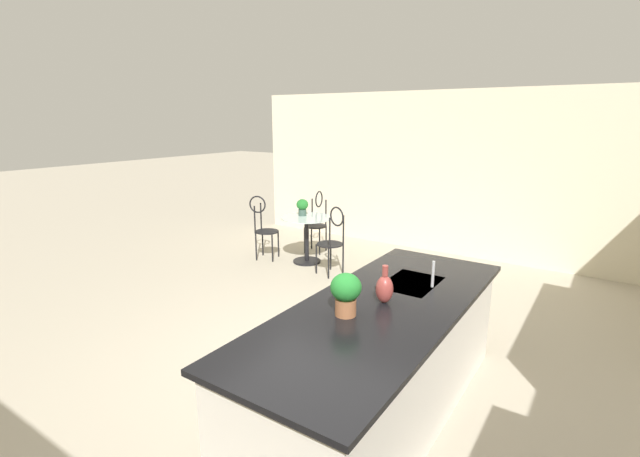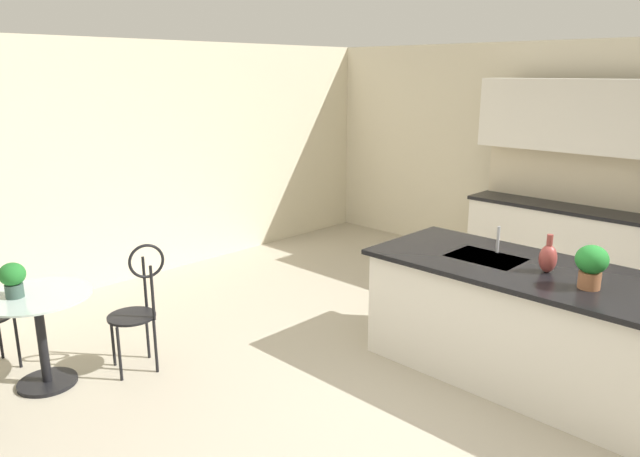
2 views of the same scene
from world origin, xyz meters
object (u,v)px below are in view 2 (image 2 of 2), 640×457
object	(u,v)px
bistro_table	(41,331)
potted_plant_on_table	(13,278)
chair_near_window	(138,302)
vase_on_counter	(548,258)
potted_plant_counter_near	(591,264)

from	to	relation	value
bistro_table	potted_plant_on_table	bearing A→B (deg)	-116.64
chair_near_window	vase_on_counter	world-z (taller)	vase_on_counter
chair_near_window	vase_on_counter	bearing A→B (deg)	39.27
chair_near_window	potted_plant_on_table	bearing A→B (deg)	-113.83
potted_plant_on_table	potted_plant_counter_near	xyz separation A→B (m)	(3.13, 2.65, 0.20)
potted_plant_on_table	bistro_table	bearing A→B (deg)	63.36
potted_plant_counter_near	vase_on_counter	world-z (taller)	potted_plant_counter_near
vase_on_counter	potted_plant_counter_near	bearing A→B (deg)	-19.85
bistro_table	vase_on_counter	xyz separation A→B (m)	(2.72, 2.65, 0.58)
bistro_table	vase_on_counter	distance (m)	3.84
potted_plant_counter_near	chair_near_window	bearing A→B (deg)	-146.20
chair_near_window	potted_plant_counter_near	world-z (taller)	potted_plant_counter_near
chair_near_window	bistro_table	bearing A→B (deg)	-113.28
chair_near_window	vase_on_counter	distance (m)	3.18
bistro_table	potted_plant_on_table	world-z (taller)	potted_plant_on_table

